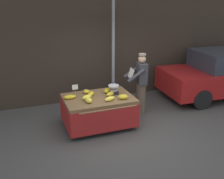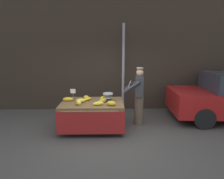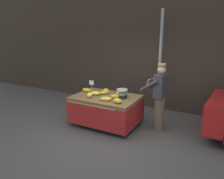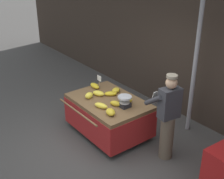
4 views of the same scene
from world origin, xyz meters
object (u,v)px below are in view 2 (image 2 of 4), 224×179
street_pole (123,70)px  vendor_person (139,96)px  price_sign (73,92)px  weighing_scale (108,97)px  banana_bunch_0 (104,98)px  banana_bunch_4 (68,99)px  banana_bunch_8 (88,99)px  banana_cart (93,109)px  banana_bunch_3 (79,103)px  banana_bunch_1 (86,97)px  banana_bunch_2 (98,103)px  banana_bunch_6 (81,101)px  banana_bunch_5 (103,100)px  banana_bunch_7 (111,103)px

street_pole → vendor_person: 1.36m
price_sign → weighing_scale: bearing=-4.1°
weighing_scale → vendor_person: (0.90, 0.29, -0.04)m
weighing_scale → banana_bunch_0: (-0.12, 0.13, -0.06)m
price_sign → banana_bunch_0: size_ratio=1.35×
banana_bunch_4 → vendor_person: bearing=6.9°
price_sign → banana_bunch_8: price_sign is taller
banana_cart → vendor_person: vendor_person is taller
weighing_scale → banana_bunch_3: (-0.76, -0.35, -0.05)m
banana_bunch_8 → banana_bunch_1: bearing=108.1°
banana_bunch_1 → banana_bunch_8: 0.21m
weighing_scale → banana_bunch_2: 0.48m
price_sign → banana_bunch_6: price_sign is taller
banana_bunch_2 → banana_bunch_3: size_ratio=1.42×
banana_bunch_0 → banana_bunch_5: bearing=-94.3°
banana_bunch_8 → vendor_person: (1.48, 0.20, 0.03)m
banana_bunch_7 → vendor_person: size_ratio=0.14×
banana_cart → banana_bunch_4: 0.74m
banana_bunch_6 → street_pole: bearing=50.7°
weighing_scale → banana_bunch_5: size_ratio=1.17×
weighing_scale → banana_bunch_6: (-0.74, -0.12, -0.06)m
price_sign → banana_bunch_0: bearing=4.3°
banana_cart → banana_bunch_8: 0.33m
banana_bunch_1 → banana_bunch_3: 0.65m
price_sign → banana_bunch_8: (0.40, 0.02, -0.20)m
banana_bunch_6 → banana_bunch_7: size_ratio=1.12×
weighing_scale → banana_bunch_4: 1.12m
price_sign → vendor_person: size_ratio=0.20×
banana_bunch_6 → banana_bunch_3: bearing=-95.6°
banana_bunch_7 → banana_bunch_0: bearing=110.4°
banana_cart → banana_bunch_8: size_ratio=6.38×
price_sign → banana_bunch_0: 0.88m
banana_bunch_4 → banana_bunch_5: (0.98, -0.16, 0.00)m
weighing_scale → banana_bunch_0: 0.19m
banana_bunch_2 → banana_bunch_7: 0.33m
banana_bunch_4 → banana_bunch_6: (0.38, -0.16, 0.00)m
banana_bunch_5 → banana_bunch_0: bearing=85.7°
banana_cart → weighing_scale: size_ratio=6.15×
banana_bunch_0 → banana_bunch_3: bearing=-142.9°
street_pole → banana_bunch_4: street_pole is taller
banana_bunch_0 → banana_bunch_2: banana_bunch_0 is taller
street_pole → price_sign: size_ratio=9.01×
weighing_scale → banana_bunch_3: weighing_scale is taller
weighing_scale → price_sign: bearing=175.9°
banana_bunch_5 → banana_bunch_7: banana_bunch_7 is taller
banana_bunch_7 → street_pole: bearing=76.6°
street_pole → banana_bunch_8: 1.86m
price_sign → banana_bunch_1: bearing=32.6°
banana_bunch_2 → banana_bunch_8: banana_bunch_2 is taller
banana_cart → banana_bunch_4: (-0.69, 0.12, 0.26)m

